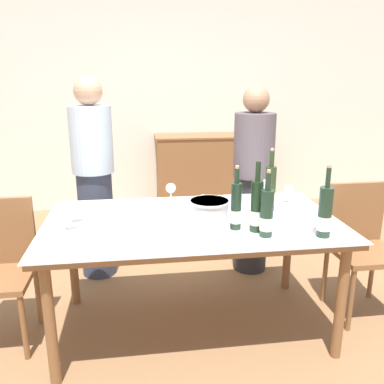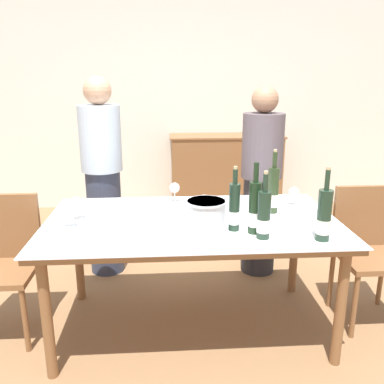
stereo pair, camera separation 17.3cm
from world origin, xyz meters
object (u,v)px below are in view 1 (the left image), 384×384
wine_bottle_0 (236,207)px  wine_bottle_4 (267,214)px  dining_table (192,230)px  person_host (94,180)px  wine_bottle_3 (325,213)px  wine_bottle_2 (257,207)px  wine_glass_1 (74,207)px  person_guest_left (253,182)px  wine_glass_0 (289,191)px  wine_glass_5 (203,201)px  chair_right_end (361,239)px  wine_bottle_1 (270,189)px  sideboard_cabinet (211,173)px  ice_bucket (209,217)px  wine_glass_3 (171,189)px  wine_glass_4 (67,213)px  wine_glass_2 (266,185)px

wine_bottle_0 → wine_bottle_4: 0.19m
dining_table → person_host: person_host is taller
wine_bottle_0 → wine_bottle_3: bearing=-21.7°
dining_table → wine_bottle_2: wine_bottle_2 is taller
wine_bottle_2 → wine_bottle_3: same height
wine_bottle_0 → wine_glass_1: (-0.94, 0.24, -0.04)m
person_host → person_guest_left: 1.29m
wine_glass_0 → wine_glass_5: (-0.63, -0.15, 0.00)m
chair_right_end → wine_bottle_1: bearing=177.6°
sideboard_cabinet → wine_bottle_2: (-0.24, -2.69, 0.43)m
chair_right_end → wine_bottle_3: bearing=-138.7°
wine_glass_1 → wine_glass_5: 0.80m
dining_table → ice_bucket: bearing=-76.3°
dining_table → wine_bottle_4: size_ratio=4.77×
wine_glass_3 → wine_glass_5: size_ratio=1.07×
person_guest_left → sideboard_cabinet: bearing=91.4°
ice_bucket → chair_right_end: ice_bucket is taller
wine_bottle_3 → wine_bottle_1: bearing=107.5°
person_host → dining_table: bearing=-52.8°
wine_bottle_2 → wine_glass_4: wine_bottle_2 is taller
wine_glass_4 → chair_right_end: wine_glass_4 is taller
ice_bucket → wine_glass_5: bearing=86.3°
wine_bottle_4 → wine_glass_4: 1.13m
wine_bottle_1 → ice_bucket: bearing=-142.3°
wine_glass_1 → wine_glass_2: wine_glass_1 is taller
dining_table → wine_glass_2: size_ratio=13.46×
person_guest_left → wine_glass_3: bearing=-149.5°
wine_glass_3 → wine_bottle_2: bearing=-54.5°
wine_bottle_3 → wine_glass_3: wine_bottle_3 is taller
wine_glass_5 → chair_right_end: (1.11, -0.01, -0.33)m
person_host → wine_glass_3: bearing=-41.8°
wine_glass_0 → wine_glass_2: 0.21m
dining_table → ice_bucket: (0.06, -0.25, 0.17)m
ice_bucket → wine_glass_5: size_ratio=1.67×
dining_table → wine_glass_0: size_ratio=13.76×
chair_right_end → person_guest_left: bearing=129.3°
wine_glass_5 → person_guest_left: person_guest_left is taller
ice_bucket → wine_glass_3: ice_bucket is taller
dining_table → wine_glass_2: bearing=34.6°
dining_table → wine_glass_5: bearing=47.5°
wine_glass_0 → wine_bottle_3: bearing=-92.9°
wine_bottle_2 → wine_glass_1: size_ratio=2.80×
wine_bottle_0 → wine_bottle_1: (0.30, 0.30, 0.01)m
wine_glass_5 → person_host: 1.09m
dining_table → wine_glass_5: size_ratio=13.50×
sideboard_cabinet → wine_glass_5: sideboard_cabinet is taller
wine_glass_3 → wine_glass_4: wine_glass_4 is taller
sideboard_cabinet → wine_bottle_0: wine_bottle_0 is taller
chair_right_end → ice_bucket: bearing=-163.5°
ice_bucket → wine_glass_4: ice_bucket is taller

